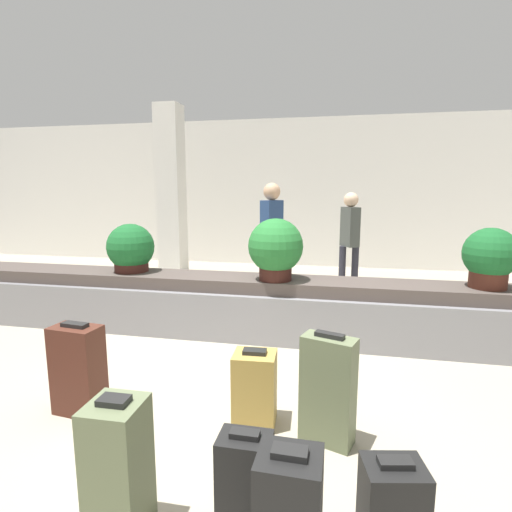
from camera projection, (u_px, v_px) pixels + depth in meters
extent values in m
plane|color=#9E937F|center=(211.00, 413.00, 3.05)|extent=(18.00, 18.00, 0.00)
cube|color=silver|center=(297.00, 193.00, 8.77)|extent=(18.00, 0.06, 3.20)
cube|color=gray|center=(256.00, 312.00, 4.67)|extent=(8.81, 0.72, 0.54)
cube|color=#4C423D|center=(256.00, 283.00, 4.61)|extent=(8.45, 0.56, 0.14)
cube|color=silver|center=(171.00, 194.00, 7.40)|extent=(0.43, 0.43, 3.20)
cube|color=black|center=(395.00, 463.00, 1.76)|extent=(0.16, 0.10, 0.03)
cube|color=black|center=(290.00, 452.00, 1.59)|extent=(0.15, 0.09, 0.03)
cube|color=#5B6647|center=(328.00, 390.00, 2.65)|extent=(0.39, 0.28, 0.74)
cube|color=black|center=(330.00, 335.00, 2.58)|extent=(0.20, 0.12, 0.03)
cube|color=black|center=(245.00, 480.00, 2.01)|extent=(0.27, 0.19, 0.48)
cube|color=black|center=(245.00, 434.00, 1.97)|extent=(0.15, 0.07, 0.03)
cube|color=#A3843D|center=(255.00, 389.00, 2.87)|extent=(0.32, 0.27, 0.54)
cube|color=black|center=(255.00, 352.00, 2.83)|extent=(0.17, 0.10, 0.03)
cube|color=#5B6647|center=(118.00, 471.00, 1.92)|extent=(0.26, 0.27, 0.70)
cube|color=black|center=(114.00, 401.00, 1.86)|extent=(0.14, 0.10, 0.03)
cube|color=#472319|center=(78.00, 370.00, 3.01)|extent=(0.39, 0.25, 0.68)
cube|color=black|center=(75.00, 325.00, 2.95)|extent=(0.21, 0.10, 0.03)
cylinder|color=#381914|center=(275.00, 270.00, 4.45)|extent=(0.36, 0.36, 0.22)
sphere|color=#236B2D|center=(276.00, 246.00, 4.41)|extent=(0.61, 0.61, 0.61)
cylinder|color=#4C2319|center=(488.00, 278.00, 4.10)|extent=(0.36, 0.36, 0.21)
sphere|color=#195B28|center=(490.00, 253.00, 4.06)|extent=(0.53, 0.53, 0.53)
cylinder|color=#381914|center=(132.00, 265.00, 4.93)|extent=(0.41, 0.41, 0.15)
sphere|color=#195B28|center=(131.00, 247.00, 4.89)|extent=(0.57, 0.57, 0.57)
cylinder|color=#282833|center=(342.00, 270.00, 6.47)|extent=(0.11, 0.11, 0.79)
cylinder|color=#282833|center=(355.00, 271.00, 6.43)|extent=(0.11, 0.11, 0.79)
cube|color=#474C47|center=(350.00, 227.00, 6.33)|extent=(0.31, 0.37, 0.62)
sphere|color=beige|center=(351.00, 200.00, 6.26)|extent=(0.23, 0.23, 0.23)
cylinder|color=#282833|center=(265.00, 274.00, 5.98)|extent=(0.11, 0.11, 0.85)
cylinder|color=#282833|center=(278.00, 275.00, 5.94)|extent=(0.11, 0.11, 0.85)
cube|color=navy|center=(272.00, 224.00, 5.83)|extent=(0.32, 0.37, 0.68)
sphere|color=tan|center=(272.00, 192.00, 5.76)|extent=(0.25, 0.25, 0.25)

